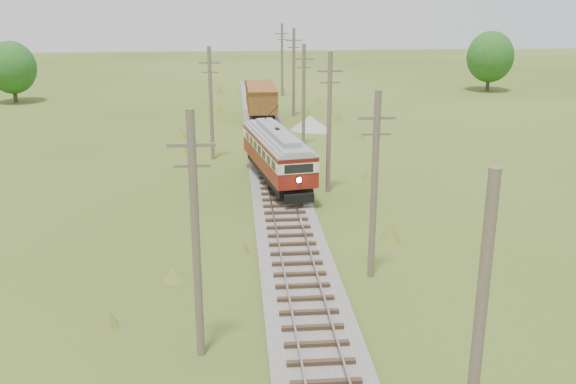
{
  "coord_description": "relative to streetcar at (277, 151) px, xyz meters",
  "views": [
    {
      "loc": [
        -2.8,
        -8.58,
        12.69
      ],
      "look_at": [
        0.0,
        24.1,
        2.24
      ],
      "focal_mm": 40.0,
      "sensor_mm": 36.0,
      "label": 1
    }
  ],
  "objects": [
    {
      "name": "utility_pole_r_6",
      "position": [
        3.2,
        37.51,
        2.08
      ],
      "size": [
        1.6,
        0.3,
        8.7
      ],
      "color": "brown",
      "rests_on": "ground"
    },
    {
      "name": "utility_pole_r_5",
      "position": [
        3.4,
        24.51,
        2.18
      ],
      "size": [
        1.6,
        0.3,
        8.9
      ],
      "color": "brown",
      "rests_on": "ground"
    },
    {
      "name": "utility_pole_l_a",
      "position": [
        -4.2,
        -20.49,
        2.23
      ],
      "size": [
        1.6,
        0.3,
        9.0
      ],
      "color": "brown",
      "rests_on": "ground"
    },
    {
      "name": "utility_pole_r_1",
      "position": [
        3.1,
        -27.49,
        2.01
      ],
      "size": [
        0.3,
        0.3,
        8.8
      ],
      "color": "brown",
      "rests_on": "ground"
    },
    {
      "name": "utility_pole_l_b",
      "position": [
        -4.5,
        7.51,
        2.03
      ],
      "size": [
        1.6,
        0.3,
        8.6
      ],
      "color": "brown",
      "rests_on": "ground"
    },
    {
      "name": "tree_mid_b",
      "position": [
        30.0,
        39.51,
        1.94
      ],
      "size": [
        5.88,
        5.88,
        7.57
      ],
      "color": "#38281C",
      "rests_on": "ground"
    },
    {
      "name": "utility_pole_r_2",
      "position": [
        3.3,
        -14.49,
        2.03
      ],
      "size": [
        1.6,
        0.3,
        8.6
      ],
      "color": "brown",
      "rests_on": "ground"
    },
    {
      "name": "gravel_pile",
      "position": [
        4.45,
        17.62,
        -1.76
      ],
      "size": [
        3.69,
        3.92,
        1.34
      ],
      "color": "gray",
      "rests_on": "ground"
    },
    {
      "name": "railbed_main",
      "position": [
        -0.0,
        1.51,
        -2.2
      ],
      "size": [
        3.6,
        96.0,
        0.57
      ],
      "color": "#605B54",
      "rests_on": "ground"
    },
    {
      "name": "utility_pole_r_4",
      "position": [
        3.0,
        11.51,
        1.93
      ],
      "size": [
        1.6,
        0.3,
        8.4
      ],
      "color": "brown",
      "rests_on": "ground"
    },
    {
      "name": "tree_mid_a",
      "position": [
        -28.0,
        35.51,
        1.63
      ],
      "size": [
        5.46,
        5.46,
        7.03
      ],
      "color": "#38281C",
      "rests_on": "ground"
    },
    {
      "name": "utility_pole_r_3",
      "position": [
        3.2,
        -1.49,
        2.23
      ],
      "size": [
        1.6,
        0.3,
        9.0
      ],
      "color": "brown",
      "rests_on": "ground"
    },
    {
      "name": "streetcar",
      "position": [
        0.0,
        0.0,
        0.0
      ],
      "size": [
        4.32,
        11.08,
        5.01
      ],
      "rotation": [
        0.0,
        0.0,
        0.17
      ],
      "color": "black",
      "rests_on": "ground"
    },
    {
      "name": "gondola",
      "position": [
        -0.0,
        23.1,
        -0.28
      ],
      "size": [
        2.86,
        8.66,
        2.87
      ],
      "rotation": [
        0.0,
        0.0,
        0.01
      ],
      "color": "black",
      "rests_on": "ground"
    }
  ]
}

